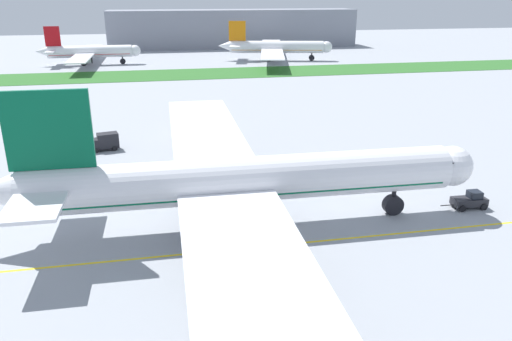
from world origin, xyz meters
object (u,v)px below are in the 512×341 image
at_px(pushback_tug, 470,200).
at_px(parked_airliner_far_left, 89,52).
at_px(service_truck_baggage_loader, 105,141).
at_px(airliner_foreground, 237,181).
at_px(parked_airliner_far_centre, 275,47).

bearing_deg(pushback_tug, parked_airliner_far_left, 113.08).
bearing_deg(pushback_tug, service_truck_baggage_loader, 143.97).
bearing_deg(airliner_foreground, pushback_tug, -0.91).
bearing_deg(parked_airliner_far_left, airliner_foreground, -77.54).
distance_m(airliner_foreground, pushback_tug, 31.07).
height_order(airliner_foreground, service_truck_baggage_loader, airliner_foreground).
relative_size(airliner_foreground, parked_airliner_far_left, 1.59).
distance_m(pushback_tug, parked_airliner_far_centre, 147.97).
bearing_deg(airliner_foreground, parked_airliner_far_left, 102.46).
height_order(airliner_foreground, parked_airliner_far_left, airliner_foreground).
relative_size(airliner_foreground, parked_airliner_far_centre, 1.31).
height_order(airliner_foreground, pushback_tug, airliner_foreground).
relative_size(service_truck_baggage_loader, parked_airliner_far_centre, 0.07).
xyz_separation_m(airliner_foreground, pushback_tug, (30.69, -0.49, -4.82)).
xyz_separation_m(pushback_tug, parked_airliner_far_left, (-63.52, 149.07, 3.84)).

